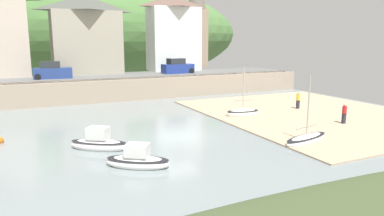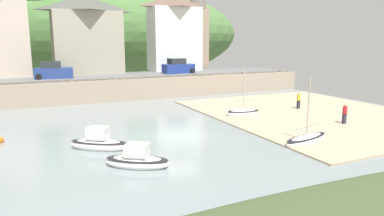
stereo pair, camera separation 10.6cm
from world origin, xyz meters
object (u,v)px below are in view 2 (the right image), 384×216
Objects in this scene: parked_car_by_wall at (178,67)px; sailboat_tall_mast at (243,113)px; sailboat_blue_trim at (306,139)px; church_with_spire at (197,19)px; person_on_slipway at (299,100)px; parked_car_near_slipway at (53,71)px; waterfront_building_centre at (87,34)px; motorboat_with_cabin at (137,160)px; sailboat_far_left at (98,143)px; person_near_water at (345,113)px; mooring_buoy at (0,140)px; waterfront_building_right at (174,32)px.

sailboat_tall_mast is at bearing -96.92° from parked_car_by_wall.
sailboat_blue_trim is 1.09× the size of parked_car_by_wall.
church_with_spire reaches higher than person_on_slipway.
sailboat_tall_mast reaches higher than parked_car_near_slipway.
church_with_spire is 36.55m from sailboat_blue_trim.
sailboat_blue_trim reaches higher than parked_car_near_slipway.
waterfront_building_centre is 30.73m from motorboat_with_cabin.
waterfront_building_centre is 26.99m from sailboat_far_left.
parked_car_by_wall is at bearing 101.37° from person_near_water.
waterfront_building_centre is at bearing 120.17° from motorboat_with_cabin.
person_near_water reaches higher than mooring_buoy.
person_on_slipway is at bearing -52.21° from waterfront_building_centre.
motorboat_with_cabin is at bearing -36.41° from sailboat_far_left.
waterfront_building_right is 2.30× the size of sailboat_blue_trim.
sailboat_tall_mast is 22.45m from parked_car_near_slipway.
waterfront_building_right reaches higher than sailboat_blue_trim.
mooring_buoy is (-24.59, 5.95, -0.84)m from person_near_water.
church_with_spire is 28.29m from sailboat_tall_mast.
person_near_water is at bearing -99.07° from person_on_slipway.
waterfront_building_centre is 18.24m from church_with_spire.
church_with_spire is 9.08× the size of person_near_water.
parked_car_by_wall is (14.31, 21.31, 2.82)m from sailboat_far_left.
person_near_water reaches higher than sailboat_far_left.
church_with_spire reaches higher than sailboat_far_left.
parked_car_near_slipway is (-14.47, 16.92, 2.91)m from sailboat_tall_mast.
mooring_buoy is at bearing 140.65° from sailboat_blue_trim.
sailboat_tall_mast is at bearing 0.67° from mooring_buoy.
sailboat_far_left is at bearing -97.93° from waterfront_building_centre.
sailboat_far_left is (-13.47, -4.39, 0.09)m from sailboat_tall_mast.
sailboat_far_left is at bearing -121.24° from waterfront_building_right.
waterfront_building_centre is 0.67× the size of church_with_spire.
waterfront_building_centre is 6.07× the size of person_on_slipway.
sailboat_tall_mast reaches higher than sailboat_far_left.
waterfront_building_right reaches higher than sailboat_far_left.
waterfront_building_centre is 32.32m from sailboat_blue_trim.
sailboat_tall_mast is 1.09× the size of parked_car_by_wall.
sailboat_tall_mast is at bearing -65.25° from waterfront_building_centre.
sailboat_blue_trim reaches higher than sailboat_far_left.
church_with_spire is 3.22× the size of sailboat_tall_mast.
sailboat_blue_trim is 6.82m from person_near_water.
person_near_water is at bearing -60.90° from waterfront_building_centre.
sailboat_far_left is 21.52m from parked_car_near_slipway.
sailboat_tall_mast reaches higher than parked_car_by_wall.
waterfront_building_right is 2.30× the size of sailboat_tall_mast.
sailboat_far_left is 20.53m from person_on_slipway.
church_with_spire is 9.08× the size of person_on_slipway.
waterfront_building_centre is at bearing 66.90° from mooring_buoy.
parked_car_by_wall is 2.60× the size of person_near_water.
sailboat_tall_mast is at bearing 53.71° from sailboat_far_left.
sailboat_tall_mast is at bearing -44.54° from parked_car_near_slipway.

